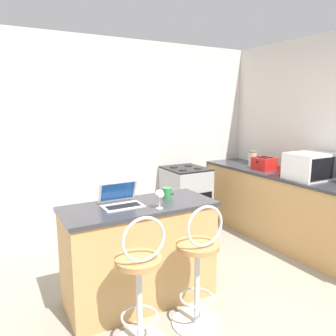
{
  "coord_description": "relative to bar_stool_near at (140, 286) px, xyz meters",
  "views": [
    {
      "loc": [
        -1.47,
        -1.82,
        1.74
      ],
      "look_at": [
        0.44,
        1.61,
        1.0
      ],
      "focal_mm": 35.0,
      "sensor_mm": 36.0,
      "label": 1
    }
  ],
  "objects": [
    {
      "name": "stove_range",
      "position": [
        1.53,
        1.83,
        -0.03
      ],
      "size": [
        0.54,
        0.61,
        0.91
      ],
      "color": "#9EA3A8",
      "rests_on": "ground_plane"
    },
    {
      "name": "bar_stool_far",
      "position": [
        0.5,
        0.0,
        0.0
      ],
      "size": [
        0.4,
        0.4,
        1.03
      ],
      "color": "silver",
      "rests_on": "ground_plane"
    },
    {
      "name": "counter_right",
      "position": [
        2.43,
        0.76,
        -0.03
      ],
      "size": [
        0.63,
        2.81,
        0.9
      ],
      "color": "tan",
      "rests_on": "ground_plane"
    },
    {
      "name": "ground_plane",
      "position": [
        0.61,
        -0.13,
        -0.48
      ],
      "size": [
        20.0,
        20.0,
        0.0
      ],
      "primitive_type": "plane",
      "color": "gray"
    },
    {
      "name": "breakfast_bar",
      "position": [
        0.25,
        0.56,
        -0.03
      ],
      "size": [
        1.34,
        0.58,
        0.9
      ],
      "color": "tan",
      "rests_on": "ground_plane"
    },
    {
      "name": "laptop",
      "position": [
        0.1,
        0.62,
        0.47
      ],
      "size": [
        0.34,
        0.26,
        0.2
      ],
      "color": "silver",
      "rests_on": "breakfast_bar"
    },
    {
      "name": "storage_jar",
      "position": [
        2.48,
        1.53,
        0.52
      ],
      "size": [
        0.12,
        0.12,
        0.21
      ],
      "color": "silver",
      "rests_on": "counter_right"
    },
    {
      "name": "bar_stool_near",
      "position": [
        0.0,
        0.0,
        0.0
      ],
      "size": [
        0.4,
        0.4,
        1.03
      ],
      "color": "silver",
      "rests_on": "ground_plane"
    },
    {
      "name": "toaster",
      "position": [
        2.39,
        1.22,
        0.5
      ],
      "size": [
        0.25,
        0.27,
        0.17
      ],
      "color": "red",
      "rests_on": "counter_right"
    },
    {
      "name": "microwave",
      "position": [
        2.42,
        0.52,
        0.57
      ],
      "size": [
        0.53,
        0.4,
        0.31
      ],
      "color": "white",
      "rests_on": "counter_right"
    },
    {
      "name": "wall_back",
      "position": [
        0.61,
        2.18,
        0.82
      ],
      "size": [
        12.0,
        0.06,
        2.6
      ],
      "color": "silver",
      "rests_on": "ground_plane"
    },
    {
      "name": "mug_green",
      "position": [
        0.56,
        0.61,
        0.47
      ],
      "size": [
        0.1,
        0.08,
        0.1
      ],
      "color": "#338447",
      "rests_on": "breakfast_bar"
    },
    {
      "name": "wine_glass_short",
      "position": [
        0.35,
        0.37,
        0.54
      ],
      "size": [
        0.08,
        0.08,
        0.16
      ],
      "color": "silver",
      "rests_on": "breakfast_bar"
    },
    {
      "name": "mug_red",
      "position": [
        2.43,
        0.94,
        0.47
      ],
      "size": [
        0.1,
        0.08,
        0.1
      ],
      "color": "red",
      "rests_on": "counter_right"
    }
  ]
}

